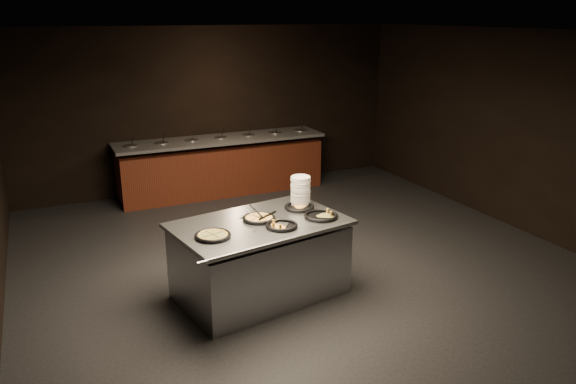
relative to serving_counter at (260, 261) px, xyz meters
name	(u,v)px	position (x,y,z in m)	size (l,w,h in m)	color
room	(312,159)	(0.81, 0.32, 1.02)	(7.02, 8.02, 2.92)	black
salad_bar	(222,169)	(0.81, 3.88, 0.01)	(3.70, 0.83, 1.18)	#5D2716
serving_counter	(260,261)	(0.00, 0.00, 0.00)	(2.04, 1.51, 0.89)	#B2B4B9
plate_stack	(301,191)	(0.67, 0.36, 0.64)	(0.24, 0.24, 0.34)	white
pan_veggie_whole	(213,235)	(-0.60, -0.21, 0.48)	(0.38, 0.38, 0.04)	black
pan_cheese_whole	(259,218)	(0.02, 0.07, 0.48)	(0.37, 0.37, 0.04)	black
pan_cheese_slices_a	(299,207)	(0.60, 0.23, 0.48)	(0.35, 0.35, 0.04)	black
pan_cheese_slices_b	(282,225)	(0.16, -0.24, 0.48)	(0.35, 0.35, 0.04)	black
pan_veggie_slices	(321,216)	(0.69, -0.14, 0.48)	(0.39, 0.39, 0.04)	black
server_left	(252,212)	(-0.02, 0.16, 0.54)	(0.22, 0.26, 0.15)	#B2B4B9
server_right	(272,218)	(0.09, -0.14, 0.54)	(0.29, 0.25, 0.17)	#B2B4B9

